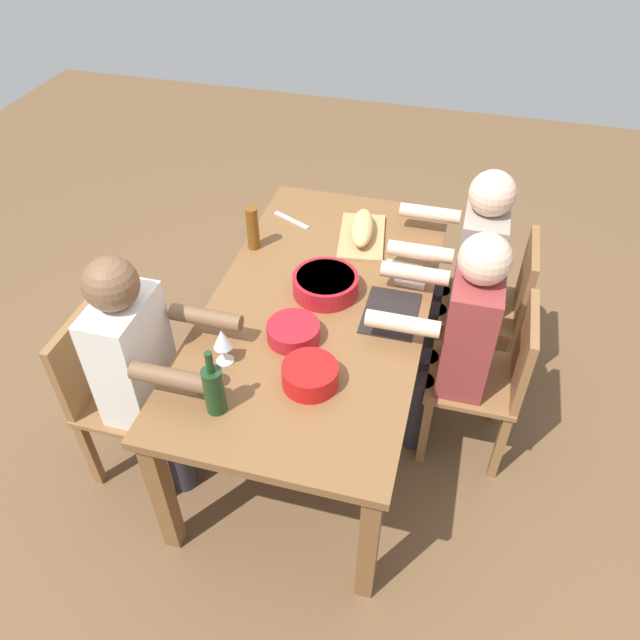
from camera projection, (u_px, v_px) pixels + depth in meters
The scene contains 21 objects.
ground_plane at pixel (320, 410), 3.23m from camera, with size 8.00×8.00×0.00m, color brown.
dining_table at pixel (320, 315), 2.79m from camera, with size 1.85×0.95×0.74m.
chair_far_left at pixel (498, 304), 3.12m from camera, with size 0.40×0.40×0.85m.
diner_far_left at pixel (469, 264), 3.01m from camera, with size 0.41×0.53×1.20m.
chair_far_center at pixel (493, 375), 2.75m from camera, with size 0.40×0.40×0.85m.
diner_far_center at pixel (459, 333), 2.64m from camera, with size 0.41×0.53×1.20m.
chair_near_right at pixel (113, 389), 2.69m from camera, with size 0.40×0.40×0.85m.
diner_near_right at pixel (142, 362), 2.51m from camera, with size 0.41×0.53×1.20m.
serving_bowl_fruit at pixel (326, 283), 2.75m from camera, with size 0.29×0.29×0.09m.
serving_bowl_greens at pixel (310, 374), 2.34m from camera, with size 0.22×0.22×0.09m.
serving_bowl_pasta at pixel (293, 331), 2.53m from camera, with size 0.22×0.22×0.07m.
cutting_board at pixel (362, 237), 3.09m from camera, with size 0.40×0.22×0.02m, color tan.
bread_loaf at pixel (362, 228), 3.06m from camera, with size 0.32×0.11×0.09m, color tan.
wine_bottle at pixel (214, 389), 2.20m from camera, with size 0.08×0.08×0.29m.
beer_bottle at pixel (253, 228), 2.97m from camera, with size 0.06×0.06×0.22m, color brown.
wine_glass at pixel (222, 340), 2.38m from camera, with size 0.08×0.08×0.17m.
fork_far_left at pixel (404, 264), 2.94m from camera, with size 0.02×0.17×0.01m, color silver.
placemat_far_center at pixel (391, 313), 2.67m from camera, with size 0.32×0.23×0.01m, color black.
cup_near_right at pixel (210, 379), 2.33m from camera, with size 0.07×0.07×0.08m, color black.
carving_knife at pixel (292, 220), 3.22m from camera, with size 0.23×0.02×0.01m, color silver.
napkin_stack at pixel (412, 277), 2.85m from camera, with size 0.14×0.14×0.02m, color white.
Camera 1 is at (2.02, 0.54, 2.50)m, focal length 34.69 mm.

